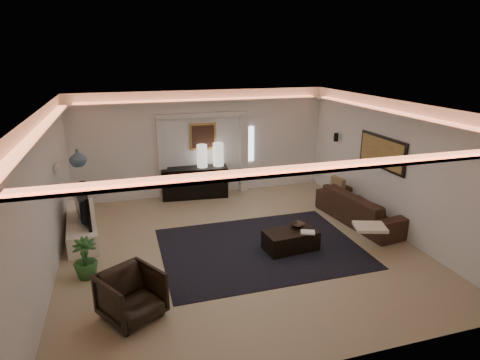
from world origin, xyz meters
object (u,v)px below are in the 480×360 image
object	(u,v)px
coffee_table	(291,240)
console	(195,183)
sofa	(362,208)
armchair	(131,295)

from	to	relation	value
coffee_table	console	bearing A→B (deg)	103.83
sofa	armchair	bearing A→B (deg)	105.35
console	armchair	size ratio (longest dim) A/B	2.16
sofa	armchair	xyz separation A→B (m)	(-5.37, -2.16, 0.02)
sofa	coffee_table	world-z (taller)	sofa
console	sofa	world-z (taller)	console
sofa	coffee_table	distance (m)	2.33
sofa	coffee_table	bearing A→B (deg)	103.92
sofa	armchair	size ratio (longest dim) A/B	2.98
console	sofa	bearing A→B (deg)	-33.86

